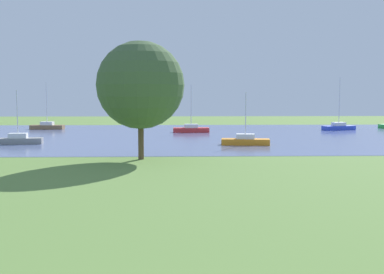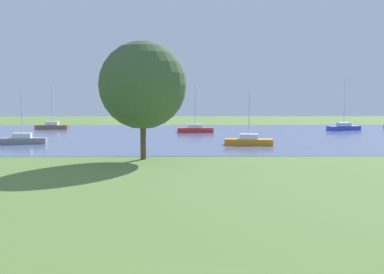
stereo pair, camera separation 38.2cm
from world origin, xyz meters
TOP-DOWN VIEW (x-y plane):
  - ground_plane at (0.00, 22.00)m, footprint 160.00×160.00m
  - water_surface at (0.00, 50.00)m, footprint 140.00×40.00m
  - sailboat_blue at (23.95, 58.18)m, footprint 5.03×2.86m
  - sailboat_gray at (-15.47, 40.30)m, footprint 4.96×2.12m
  - sailboat_orange at (7.68, 38.71)m, footprint 4.95×2.09m
  - sailboat_brown at (-18.21, 61.08)m, footprint 4.87×1.73m
  - sailboat_red at (2.69, 54.72)m, footprint 4.85×1.68m
  - tree_west_near at (-2.02, 28.56)m, footprint 6.81×6.81m

SIDE VIEW (x-z plane):
  - ground_plane at x=0.00m, z-range 0.00..0.00m
  - water_surface at x=0.00m, z-range 0.00..0.02m
  - sailboat_orange at x=7.68m, z-range -2.18..3.07m
  - sailboat_gray at x=-15.47m, z-range -2.30..3.19m
  - sailboat_red at x=2.69m, z-range -2.71..3.62m
  - sailboat_brown at x=-18.21m, z-range -2.96..3.88m
  - sailboat_blue at x=23.95m, z-range -3.27..4.20m
  - tree_west_near at x=-2.02m, z-range 1.18..10.37m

